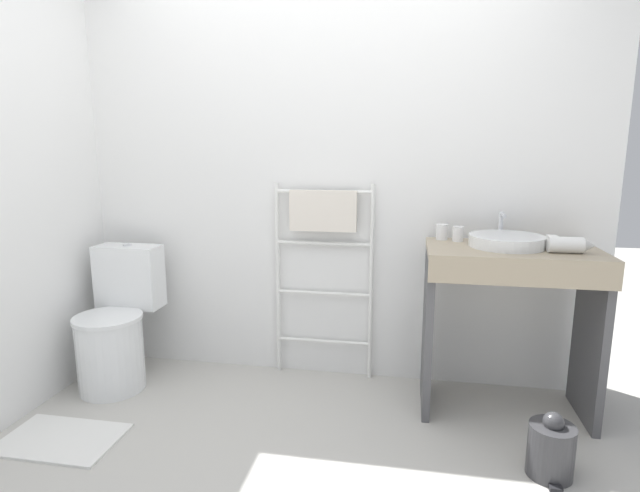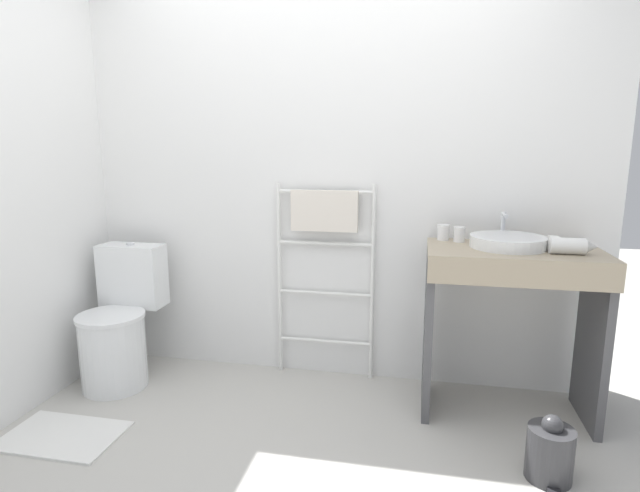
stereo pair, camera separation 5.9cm
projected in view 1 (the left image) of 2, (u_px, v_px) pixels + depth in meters
wall_back at (328, 178)px, 3.00m from camera, size 3.21×0.12×2.44m
wall_side at (15, 182)px, 2.60m from camera, size 0.12×1.88×2.44m
toilet at (116, 329)px, 2.96m from camera, size 0.39×0.54×0.82m
towel_radiator at (323, 238)px, 2.96m from camera, size 0.60×0.06×1.19m
vanity_counter at (509, 306)px, 2.59m from camera, size 0.86×0.51×0.89m
sink_basin at (506, 241)px, 2.57m from camera, size 0.38×0.38×0.06m
faucet at (501, 223)px, 2.73m from camera, size 0.02×0.10×0.16m
cup_near_wall at (442, 232)px, 2.77m from camera, size 0.07×0.07×0.09m
cup_near_edge at (458, 234)px, 2.72m from camera, size 0.06×0.06×0.08m
hair_dryer at (567, 244)px, 2.42m from camera, size 0.22×0.17×0.08m
trash_bin at (551, 449)px, 2.14m from camera, size 0.19×0.23×0.29m
bath_mat at (61, 439)px, 2.42m from camera, size 0.56×0.36×0.01m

